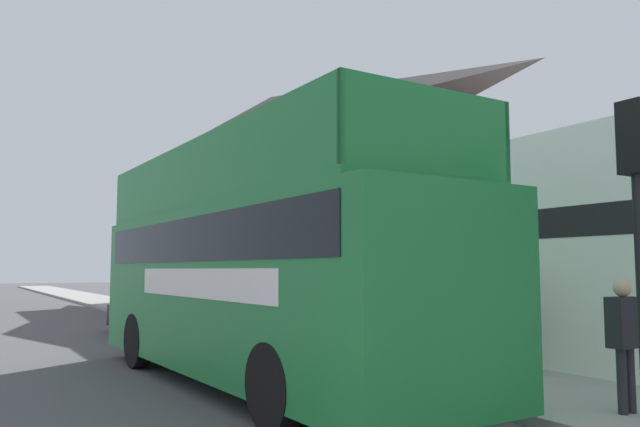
{
  "coord_description": "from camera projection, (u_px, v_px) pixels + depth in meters",
  "views": [
    {
      "loc": [
        -0.53,
        -3.69,
        1.96
      ],
      "look_at": [
        4.87,
        5.48,
        2.91
      ],
      "focal_mm": 35.0,
      "sensor_mm": 36.0,
      "label": 1
    }
  ],
  "objects": [
    {
      "name": "pedestrian_second",
      "position": [
        505.0,
        309.0,
        11.26
      ],
      "size": [
        0.48,
        0.27,
        1.84
      ],
      "color": "#232328",
      "rests_on": "sidewalk"
    },
    {
      "name": "brick_terrace_rear",
      "position": [
        270.0,
        203.0,
        28.4
      ],
      "size": [
        6.0,
        21.83,
        9.92
      ],
      "color": "#935642",
      "rests_on": "ground_plane"
    },
    {
      "name": "pedestrian_nearest",
      "position": [
        624.0,
        332.0,
        7.97
      ],
      "size": [
        0.44,
        0.24,
        1.69
      ],
      "color": "#232328",
      "rests_on": "sidewalk"
    },
    {
      "name": "lamp_post_nearest",
      "position": [
        461.0,
        181.0,
        9.86
      ],
      "size": [
        0.35,
        0.35,
        4.64
      ],
      "color": "black",
      "rests_on": "sidewalk"
    },
    {
      "name": "tour_bus",
      "position": [
        254.0,
        274.0,
        10.75
      ],
      "size": [
        2.84,
        9.73,
        4.04
      ],
      "rotation": [
        0.0,
        0.0,
        0.03
      ],
      "color": "#1E7A38",
      "rests_on": "ground_plane"
    },
    {
      "name": "litter_bin",
      "position": [
        411.0,
        337.0,
        12.09
      ],
      "size": [
        0.48,
        0.48,
        0.95
      ],
      "color": "black",
      "rests_on": "sidewalk"
    },
    {
      "name": "parked_car_ahead_of_bus",
      "position": [
        154.0,
        314.0,
        18.46
      ],
      "size": [
        1.83,
        4.44,
        1.34
      ],
      "rotation": [
        0.0,
        0.0,
        0.03
      ],
      "color": "black",
      "rests_on": "ground_plane"
    },
    {
      "name": "traffic_signal",
      "position": [
        639.0,
        187.0,
        7.07
      ],
      "size": [
        0.28,
        0.42,
        3.75
      ],
      "color": "black",
      "rests_on": "sidewalk"
    },
    {
      "name": "lamp_post_second",
      "position": [
        264.0,
        220.0,
        16.22
      ],
      "size": [
        0.35,
        0.35,
        4.45
      ],
      "color": "black",
      "rests_on": "sidewalk"
    },
    {
      "name": "sidewalk",
      "position": [
        202.0,
        322.0,
        22.41
      ],
      "size": [
        3.08,
        108.0,
        0.14
      ],
      "color": "#999993",
      "rests_on": "ground_plane"
    }
  ]
}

